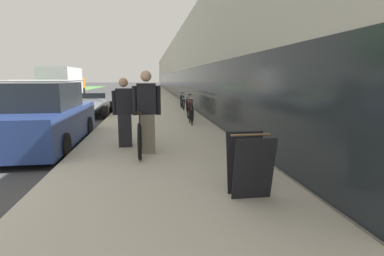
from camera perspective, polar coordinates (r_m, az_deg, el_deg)
sidewalk_slab at (r=26.00m, az=-7.56°, el=5.68°), size 4.09×70.00×0.14m
storefront_facade at (r=34.73m, az=4.17°, el=11.01°), size 10.01×70.00×5.37m
lawn_strip at (r=32.14m, az=-29.24°, el=5.18°), size 5.26×70.00×0.03m
tandem_bicycle at (r=7.02m, az=-9.74°, el=-0.89°), size 0.52×2.50×0.96m
person_rider at (r=6.64m, az=-8.60°, el=2.97°), size 0.62×0.24×1.81m
person_bystander at (r=7.38m, az=-12.74°, el=2.88°), size 0.56×0.22×1.66m
bike_rack_hoop at (r=10.72m, az=-0.22°, el=3.42°), size 0.05×0.60×0.84m
cruiser_bike_nearest at (r=11.66m, az=-0.37°, el=3.18°), size 0.52×1.67×0.86m
cruiser_bike_middle at (r=13.98m, az=-0.62°, el=4.38°), size 0.52×1.71×0.94m
cruiser_bike_farthest at (r=16.14m, az=-1.85°, el=5.04°), size 0.52×1.78×0.92m
sandwich_board_sign at (r=4.32m, az=10.90°, el=-6.93°), size 0.56×0.56×0.90m
parked_sedan_curbside at (r=8.69m, az=-26.51°, el=1.64°), size 1.91×4.52×1.75m
vintage_roadster_curbside at (r=14.96m, az=-18.70°, el=3.93°), size 1.85×4.27×1.06m
moving_truck at (r=28.00m, az=-23.31°, el=7.86°), size 2.43×6.72×2.62m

